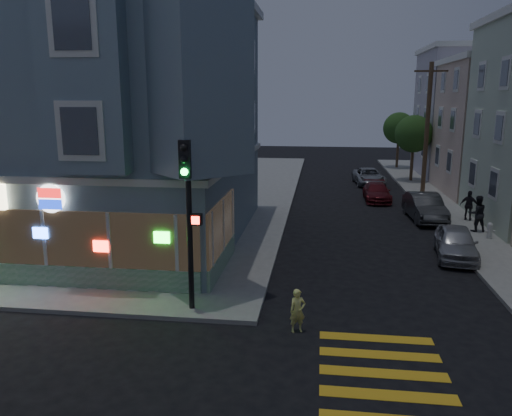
% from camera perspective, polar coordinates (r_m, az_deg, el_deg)
% --- Properties ---
extents(ground, '(120.00, 120.00, 0.00)m').
position_cam_1_polar(ground, '(14.51, -13.28, -15.75)').
color(ground, black).
rests_on(ground, ground).
extents(sidewalk_nw, '(33.00, 42.00, 0.15)m').
position_cam_1_polar(sidewalk_nw, '(39.96, -19.96, 2.05)').
color(sidewalk_nw, gray).
rests_on(sidewalk_nw, ground).
extents(corner_building, '(14.60, 14.60, 11.40)m').
position_cam_1_polar(corner_building, '(25.32, -18.07, 9.69)').
color(corner_building, slate).
rests_on(corner_building, sidewalk_nw).
extents(row_house_d, '(12.00, 8.60, 10.50)m').
position_cam_1_polar(row_house_d, '(48.22, 25.55, 9.63)').
color(row_house_d, '#ACA5B6').
rests_on(row_house_d, sidewalk_ne).
extents(utility_pole, '(2.20, 0.30, 9.00)m').
position_cam_1_polar(utility_pole, '(36.67, 18.97, 8.70)').
color(utility_pole, '#4C3826').
rests_on(utility_pole, sidewalk_ne).
extents(street_tree_near, '(3.00, 3.00, 5.30)m').
position_cam_1_polar(street_tree_near, '(42.65, 17.58, 8.07)').
color(street_tree_near, '#4C3826').
rests_on(street_tree_near, sidewalk_ne).
extents(street_tree_far, '(3.00, 3.00, 5.30)m').
position_cam_1_polar(street_tree_far, '(50.53, 16.02, 8.76)').
color(street_tree_far, '#4C3826').
rests_on(street_tree_far, sidewalk_ne).
extents(running_child, '(0.56, 0.47, 1.32)m').
position_cam_1_polar(running_child, '(15.02, 4.77, -11.63)').
color(running_child, '#F0F57D').
rests_on(running_child, ground).
extents(pedestrian_a, '(0.98, 0.81, 1.84)m').
position_cam_1_polar(pedestrian_a, '(27.56, 23.96, -0.58)').
color(pedestrian_a, black).
rests_on(pedestrian_a, sidewalk_ne).
extents(pedestrian_b, '(1.05, 0.76, 1.65)m').
position_cam_1_polar(pedestrian_b, '(29.93, 23.18, 0.26)').
color(pedestrian_b, black).
rests_on(pedestrian_b, sidewalk_ne).
extents(parked_car_a, '(2.16, 4.22, 1.38)m').
position_cam_1_polar(parked_car_a, '(23.19, 21.87, -3.68)').
color(parked_car_a, '#A5A7AD').
rests_on(parked_car_a, ground).
extents(parked_car_b, '(1.88, 4.67, 1.51)m').
position_cam_1_polar(parked_car_b, '(29.71, 18.73, 0.10)').
color(parked_car_b, '#333538').
rests_on(parked_car_b, ground).
extents(parked_car_c, '(1.68, 4.11, 1.19)m').
position_cam_1_polar(parked_car_c, '(34.46, 13.65, 1.77)').
color(parked_car_c, maroon).
rests_on(parked_car_c, ground).
extents(parked_car_d, '(2.54, 4.83, 1.30)m').
position_cam_1_polar(parked_car_d, '(40.87, 12.76, 3.53)').
color(parked_car_d, '#92969C').
rests_on(parked_car_d, ground).
extents(traffic_signal, '(0.62, 0.61, 5.45)m').
position_cam_1_polar(traffic_signal, '(15.33, -7.76, 1.28)').
color(traffic_signal, black).
rests_on(traffic_signal, sidewalk_nw).
extents(fire_hydrant, '(0.45, 0.26, 0.78)m').
position_cam_1_polar(fire_hydrant, '(26.53, 25.15, -2.29)').
color(fire_hydrant, silver).
rests_on(fire_hydrant, sidewalk_ne).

